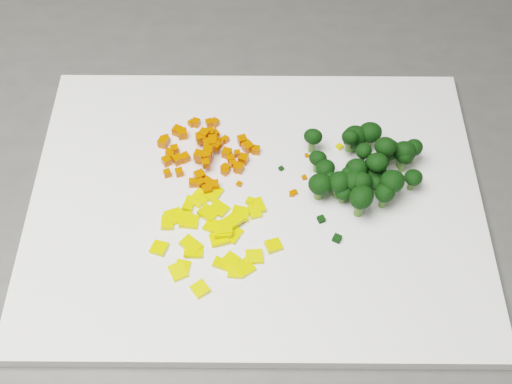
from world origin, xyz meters
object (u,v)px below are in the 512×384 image
at_px(counter_block, 224,352).
at_px(broccoli_pile, 362,154).
at_px(carrot_pile, 208,147).
at_px(cutting_board, 256,201).
at_px(pepper_pile, 219,235).

xyz_separation_m(counter_block, broccoli_pile, (0.15, 0.06, 0.49)).
bearing_deg(broccoli_pile, carrot_pile, -165.80).
xyz_separation_m(counter_block, cutting_board, (0.06, -0.02, 0.46)).
height_order(counter_block, broccoli_pile, broccoli_pile).
bearing_deg(carrot_pile, cutting_board, -26.17).
height_order(counter_block, pepper_pile, pepper_pile).
bearing_deg(counter_block, broccoli_pile, 20.21).
relative_size(cutting_board, broccoli_pile, 3.75).
height_order(cutting_board, broccoli_pile, broccoli_pile).
bearing_deg(pepper_pile, carrot_pile, 119.68).
xyz_separation_m(carrot_pile, pepper_pile, (0.05, -0.10, -0.01)).
xyz_separation_m(cutting_board, carrot_pile, (-0.07, 0.03, 0.02)).
height_order(cutting_board, pepper_pile, pepper_pile).
bearing_deg(broccoli_pile, pepper_pile, -127.18).
bearing_deg(carrot_pile, counter_block, -68.25).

